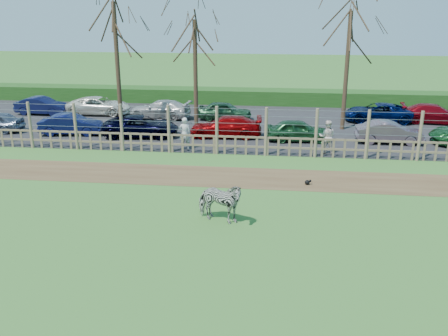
# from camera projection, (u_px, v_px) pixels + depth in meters

# --- Properties ---
(ground) EXTENTS (120.00, 120.00, 0.00)m
(ground) POSITION_uv_depth(u_px,v_px,m) (189.00, 217.00, 18.26)
(ground) COLOR #579947
(ground) RESTS_ON ground
(dirt_strip) EXTENTS (34.00, 2.80, 0.01)m
(dirt_strip) POSITION_uv_depth(u_px,v_px,m) (207.00, 176.00, 22.49)
(dirt_strip) COLOR brown
(dirt_strip) RESTS_ON ground
(asphalt) EXTENTS (44.00, 13.00, 0.04)m
(asphalt) POSITION_uv_depth(u_px,v_px,m) (230.00, 124.00, 31.91)
(asphalt) COLOR #232326
(asphalt) RESTS_ON ground
(hedge) EXTENTS (46.00, 2.00, 1.10)m
(hedge) POSITION_uv_depth(u_px,v_px,m) (239.00, 96.00, 38.34)
(hedge) COLOR #1E4716
(hedge) RESTS_ON ground
(fence) EXTENTS (30.16, 0.16, 2.50)m
(fence) POSITION_uv_depth(u_px,v_px,m) (217.00, 139.00, 25.54)
(fence) COLOR brown
(fence) RESTS_ON ground
(tree_left) EXTENTS (4.80, 4.80, 7.88)m
(tree_left) POSITION_uv_depth(u_px,v_px,m) (116.00, 35.00, 28.95)
(tree_left) COLOR #3D2B1E
(tree_left) RESTS_ON ground
(tree_mid) EXTENTS (4.80, 4.80, 6.83)m
(tree_mid) POSITION_uv_depth(u_px,v_px,m) (195.00, 48.00, 29.64)
(tree_mid) COLOR #3D2B1E
(tree_mid) RESTS_ON ground
(tree_right) EXTENTS (4.80, 4.80, 7.35)m
(tree_right) POSITION_uv_depth(u_px,v_px,m) (349.00, 42.00, 29.02)
(tree_right) COLOR #3D2B1E
(tree_right) RESTS_ON ground
(zebra) EXTENTS (1.99, 1.35, 1.54)m
(zebra) POSITION_uv_depth(u_px,v_px,m) (219.00, 202.00, 17.61)
(zebra) COLOR gray
(zebra) RESTS_ON ground
(visitor_a) EXTENTS (0.69, 0.51, 1.72)m
(visitor_a) POSITION_uv_depth(u_px,v_px,m) (185.00, 133.00, 26.20)
(visitor_a) COLOR beige
(visitor_a) RESTS_ON asphalt
(visitor_b) EXTENTS (0.90, 0.74, 1.72)m
(visitor_b) POSITION_uv_depth(u_px,v_px,m) (327.00, 137.00, 25.56)
(visitor_b) COLOR beige
(visitor_b) RESTS_ON asphalt
(crow) EXTENTS (0.29, 0.21, 0.23)m
(crow) POSITION_uv_depth(u_px,v_px,m) (308.00, 182.00, 21.43)
(crow) COLOR black
(crow) RESTS_ON ground
(car_1) EXTENTS (3.77, 1.72, 1.20)m
(car_1) POSITION_uv_depth(u_px,v_px,m) (71.00, 124.00, 29.25)
(car_1) COLOR #0E1447
(car_1) RESTS_ON asphalt
(car_2) EXTENTS (4.49, 2.40, 1.20)m
(car_2) POSITION_uv_depth(u_px,v_px,m) (141.00, 126.00, 28.84)
(car_2) COLOR black
(car_2) RESTS_ON asphalt
(car_3) EXTENTS (4.21, 1.87, 1.20)m
(car_3) POSITION_uv_depth(u_px,v_px,m) (226.00, 127.00, 28.72)
(car_3) COLOR #850305
(car_3) RESTS_ON asphalt
(car_4) EXTENTS (3.61, 1.65, 1.20)m
(car_4) POSITION_uv_depth(u_px,v_px,m) (298.00, 130.00, 27.89)
(car_4) COLOR #1B4B26
(car_4) RESTS_ON asphalt
(car_5) EXTENTS (3.65, 1.29, 1.20)m
(car_5) POSITION_uv_depth(u_px,v_px,m) (389.00, 132.00, 27.49)
(car_5) COLOR #63525F
(car_5) RESTS_ON asphalt
(car_7) EXTENTS (3.71, 1.47, 1.20)m
(car_7) POSITION_uv_depth(u_px,v_px,m) (42.00, 106.00, 34.46)
(car_7) COLOR #10163F
(car_7) RESTS_ON asphalt
(car_8) EXTENTS (4.38, 2.13, 1.20)m
(car_8) POSITION_uv_depth(u_px,v_px,m) (99.00, 106.00, 34.51)
(car_8) COLOR silver
(car_8) RESTS_ON asphalt
(car_9) EXTENTS (4.30, 2.13, 1.20)m
(car_9) POSITION_uv_depth(u_px,v_px,m) (160.00, 109.00, 33.35)
(car_9) COLOR beige
(car_9) RESTS_ON asphalt
(car_10) EXTENTS (3.54, 1.46, 1.20)m
(car_10) POSITION_uv_depth(u_px,v_px,m) (225.00, 111.00, 32.86)
(car_10) COLOR #24502F
(car_10) RESTS_ON asphalt
(car_12) EXTENTS (4.33, 2.01, 1.20)m
(car_12) POSITION_uv_depth(u_px,v_px,m) (378.00, 113.00, 32.36)
(car_12) COLOR #030E3E
(car_12) RESTS_ON asphalt
(car_13) EXTENTS (4.29, 2.12, 1.20)m
(car_13) POSITION_uv_depth(u_px,v_px,m) (434.00, 114.00, 32.01)
(car_13) COLOR maroon
(car_13) RESTS_ON asphalt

